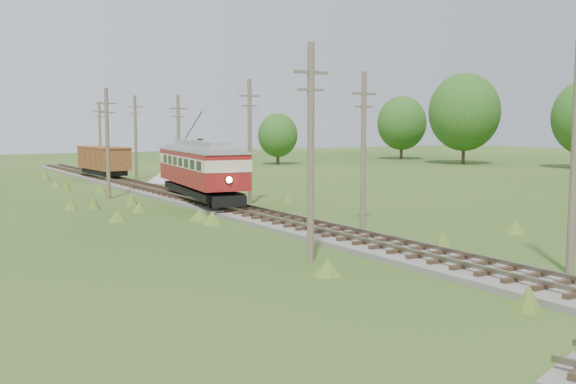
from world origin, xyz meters
TOP-DOWN VIEW (x-y plane):
  - railbed_main at (0.00, 34.00)m, footprint 3.60×96.00m
  - streetcar at (-0.00, 32.52)m, footprint 5.09×13.59m
  - gondola at (0.00, 57.29)m, footprint 3.31×9.01m
  - gravel_pile at (4.72, 51.69)m, footprint 3.60×3.82m
  - utility_pole_r_1 at (3.10, 5.00)m, footprint 0.30×0.30m
  - utility_pole_r_2 at (3.30, 18.00)m, footprint 1.60×0.30m
  - utility_pole_r_3 at (3.20, 31.00)m, footprint 1.60×0.30m
  - utility_pole_r_4 at (3.00, 44.00)m, footprint 1.60×0.30m
  - utility_pole_r_5 at (3.40, 57.00)m, footprint 1.60×0.30m
  - utility_pole_r_6 at (3.20, 70.00)m, footprint 1.60×0.30m
  - utility_pole_l_a at (-4.20, 12.00)m, footprint 1.60×0.30m
  - utility_pole_l_b at (-4.50, 40.00)m, footprint 1.60×0.30m
  - tree_right_4 at (54.00, 58.00)m, footprint 10.50×10.50m
  - tree_right_5 at (56.00, 74.00)m, footprint 8.40×8.40m
  - tree_mid_b at (30.00, 72.00)m, footprint 5.88×5.88m

SIDE VIEW (x-z plane):
  - railbed_main at x=0.00m, z-range -0.09..0.48m
  - gravel_pile at x=4.72m, z-range -0.04..1.27m
  - gondola at x=0.00m, z-range 0.68..3.63m
  - streetcar at x=0.00m, z-range -0.26..5.88m
  - utility_pole_r_4 at x=3.00m, z-range 0.12..8.52m
  - tree_mid_b at x=30.00m, z-range 0.54..8.12m
  - utility_pole_r_1 at x=3.10m, z-range 0.00..8.80m
  - utility_pole_r_2 at x=3.30m, z-range 0.12..8.72m
  - utility_pole_l_b at x=-4.50m, z-range 0.12..8.72m
  - utility_pole_r_6 at x=3.20m, z-range 0.12..8.82m
  - utility_pole_r_5 at x=3.40m, z-range 0.13..9.03m
  - utility_pole_r_3 at x=3.20m, z-range 0.13..9.13m
  - utility_pole_l_a at x=-4.20m, z-range 0.13..9.13m
  - tree_right_5 at x=56.00m, z-range 0.78..11.60m
  - tree_right_4 at x=54.00m, z-range 0.98..14.51m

